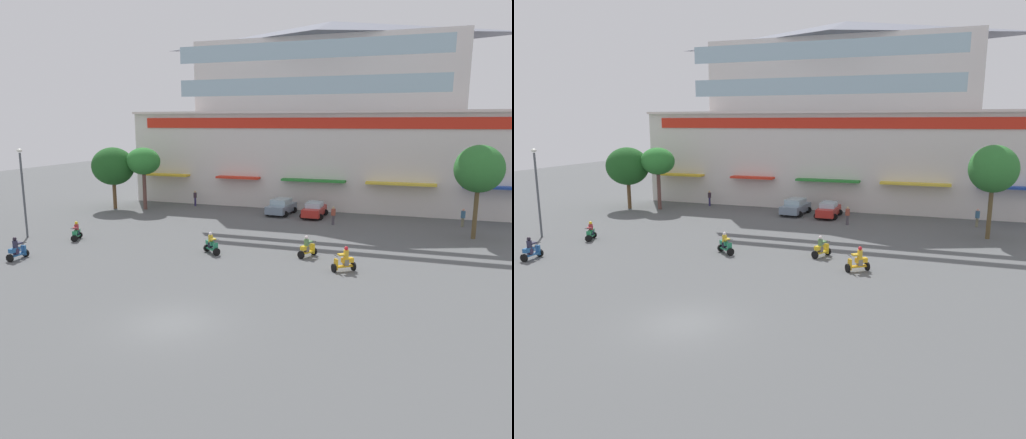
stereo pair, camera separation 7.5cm
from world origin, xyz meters
TOP-DOWN VIEW (x-y plane):
  - ground_plane at (0.00, 13.00)m, footprint 128.00×128.00m
  - colonial_building at (0.00, 36.45)m, footprint 41.52×17.66m
  - plaza_tree_0 at (-20.17, 24.63)m, footprint 4.50×4.08m
  - plaza_tree_1 at (14.35, 22.18)m, footprint 3.64×3.93m
  - plaza_tree_2 at (-16.89, 25.22)m, footprint 3.52×3.22m
  - parked_car_0 at (-2.66, 27.02)m, footprint 2.66×4.21m
  - parked_car_1 at (0.73, 26.66)m, footprint 2.28×4.10m
  - scooter_rider_0 at (-14.60, 11.68)m, footprint 0.97×1.41m
  - scooter_rider_2 at (-3.17, 11.49)m, footprint 1.48×1.28m
  - scooter_rider_3 at (3.28, 12.79)m, footprint 1.13×1.55m
  - scooter_rider_4 at (-14.71, 5.93)m, footprint 0.53×1.50m
  - scooter_rider_5 at (6.15, 10.39)m, footprint 1.48×1.27m
  - pedestrian_0 at (-12.85, 28.75)m, footprint 0.40×0.40m
  - pedestrian_1 at (3.06, 23.80)m, footprint 0.47×0.47m
  - pedestrian_2 at (13.85, 26.63)m, footprint 0.42×0.42m
  - streetlamp_near at (-18.92, 11.17)m, footprint 0.40×0.40m

SIDE VIEW (x-z plane):
  - ground_plane at x=0.00m, z-range 0.00..0.00m
  - scooter_rider_0 at x=-14.60m, z-range -0.13..1.33m
  - scooter_rider_3 at x=3.28m, z-range -0.13..1.36m
  - scooter_rider_5 at x=6.15m, z-range -0.14..1.41m
  - scooter_rider_4 at x=-14.71m, z-range -0.14..1.41m
  - scooter_rider_2 at x=-3.17m, z-range -0.12..1.39m
  - parked_car_1 at x=0.73m, z-range 0.01..1.48m
  - parked_car_0 at x=-2.66m, z-range 0.00..1.56m
  - pedestrian_2 at x=13.85m, z-range 0.10..1.70m
  - pedestrian_1 at x=3.06m, z-range 0.10..1.73m
  - pedestrian_0 at x=-12.85m, z-range 0.12..1.78m
  - streetlamp_near at x=-18.92m, z-range 0.57..7.51m
  - plaza_tree_0 at x=-20.17m, z-range 1.23..7.62m
  - plaza_tree_2 at x=-16.89m, z-range 1.76..8.15m
  - plaza_tree_1 at x=14.35m, z-range 1.79..9.06m
  - colonial_building at x=0.00m, z-range -1.19..18.41m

